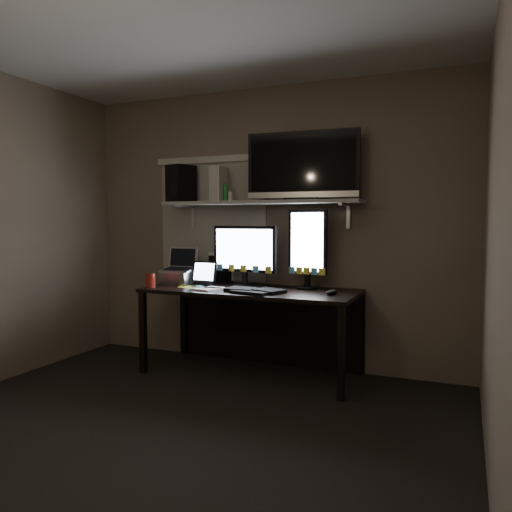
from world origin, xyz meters
The scene contains 21 objects.
floor centered at (0.00, 0.00, 0.00)m, with size 3.60×3.60×0.00m, color black.
ceiling centered at (0.00, 0.00, 2.50)m, with size 3.60×3.60×0.00m, color silver.
back_wall centered at (0.00, 1.80, 1.25)m, with size 3.60×3.60×0.00m, color #6B5B4C.
right_wall centered at (1.80, 0.00, 1.25)m, with size 3.60×3.60×0.00m, color #6B5B4C.
window_blinds centered at (-0.55, 1.79, 1.30)m, with size 1.10×0.02×1.10m, color #B9B6A6.
desk centered at (0.00, 1.55, 0.55)m, with size 1.80×0.75×0.73m.
wall_shelf centered at (0.00, 1.62, 1.46)m, with size 1.80×0.35×0.03m, color #9E9F9A.
monitor_landscape centered at (-0.12, 1.58, 1.00)m, with size 0.62×0.07×0.55m, color black.
monitor_portrait centered at (0.44, 1.62, 1.07)m, with size 0.34×0.06×0.69m, color black.
keyboard centered at (0.11, 1.27, 0.74)m, with size 0.49×0.19×0.03m, color black.
mouse centered at (0.72, 1.36, 0.75)m, with size 0.07×0.11×0.04m, color black.
notepad centered at (-0.30, 1.26, 0.74)m, with size 0.16×0.23×0.01m, color silver.
tablet centered at (-0.48, 1.50, 0.84)m, with size 0.25×0.10×0.22m, color black.
file_sorter centered at (-0.44, 1.74, 0.87)m, with size 0.21×0.10×0.27m, color black.
laptop centered at (-0.75, 1.47, 0.89)m, with size 0.29×0.23×0.32m, color silver.
cup centered at (-0.84, 1.19, 0.79)m, with size 0.08×0.08×0.12m, color maroon.
sticky_notes centered at (-0.49, 1.33, 0.73)m, with size 0.28×0.20×0.00m, color #EEEB40, non-canonical shape.
tv centered at (0.39, 1.63, 1.77)m, with size 0.95×0.17×0.57m, color black.
game_console centered at (-0.37, 1.60, 1.63)m, with size 0.08×0.26×0.31m, color beige.
speaker centered at (-0.80, 1.64, 1.65)m, with size 0.19×0.23×0.34m, color black.
bottles centered at (-0.34, 1.59, 1.56)m, with size 0.24×0.06×0.15m, color #A50F0C, non-canonical shape.
Camera 1 is at (1.67, -2.42, 1.30)m, focal length 35.00 mm.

